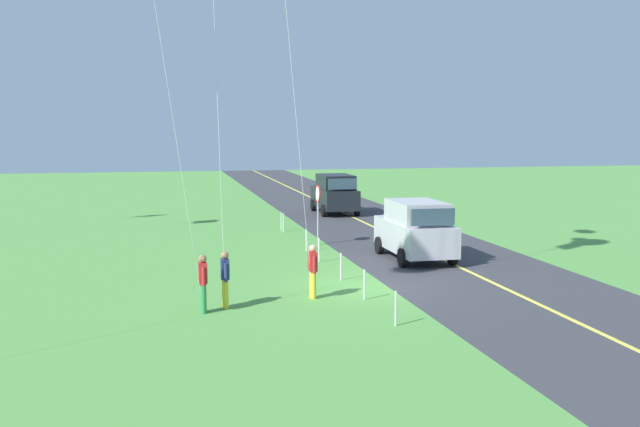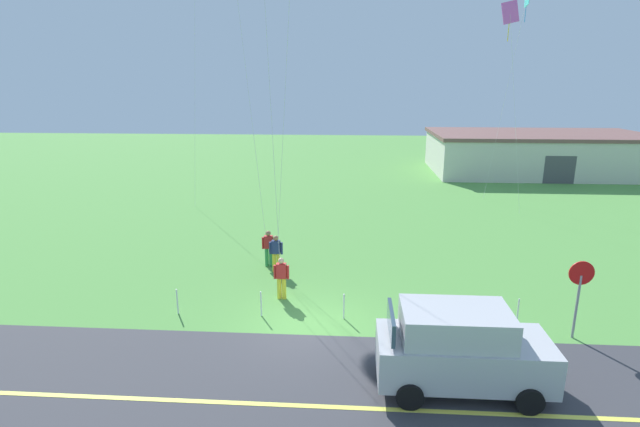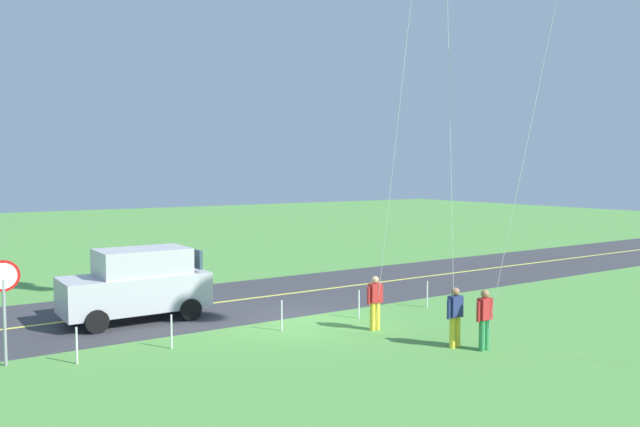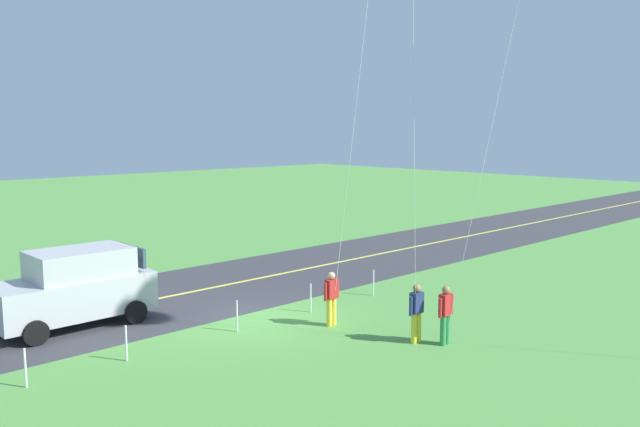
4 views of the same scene
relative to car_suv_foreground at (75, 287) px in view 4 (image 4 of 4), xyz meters
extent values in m
cube|color=#549342|center=(-4.19, 2.97, -1.20)|extent=(120.00, 120.00, 0.10)
cube|color=#38383D|center=(-4.19, -1.03, -1.15)|extent=(120.00, 7.00, 0.00)
cube|color=#E5E04C|center=(-4.19, -1.03, -1.15)|extent=(120.00, 0.16, 0.00)
cube|color=#B7B7BC|center=(0.08, 0.00, -0.26)|extent=(4.40, 1.90, 1.10)
cube|color=#B7B7BC|center=(-0.17, 0.00, 0.69)|extent=(2.73, 1.75, 0.80)
cube|color=#334756|center=(0.91, 0.00, 0.69)|extent=(0.10, 1.62, 0.64)
cube|color=#334756|center=(-1.79, 0.00, 0.69)|extent=(0.10, 1.62, 0.60)
cylinder|color=black|center=(1.51, 0.95, -0.81)|extent=(0.68, 0.22, 0.68)
cylinder|color=black|center=(1.51, -0.95, -0.81)|extent=(0.68, 0.22, 0.68)
cylinder|color=black|center=(-1.35, 0.95, -0.81)|extent=(0.68, 0.22, 0.68)
cylinder|color=black|center=(-1.35, -0.95, -0.81)|extent=(0.68, 0.22, 0.68)
cylinder|color=yellow|center=(-6.08, 7.72, -0.74)|extent=(0.16, 0.16, 0.82)
cylinder|color=yellow|center=(-5.90, 7.72, -0.74)|extent=(0.16, 0.16, 0.82)
cube|color=navy|center=(-5.99, 7.72, -0.05)|extent=(0.36, 0.22, 0.56)
cylinder|color=navy|center=(-6.23, 7.72, -0.10)|extent=(0.10, 0.10, 0.52)
cylinder|color=navy|center=(-5.75, 7.72, -0.10)|extent=(0.10, 0.10, 0.52)
sphere|color=#9E704C|center=(-5.99, 7.72, 0.34)|extent=(0.22, 0.22, 0.22)
cylinder|color=#338C4C|center=(-6.50, 8.36, -0.74)|extent=(0.16, 0.16, 0.82)
cylinder|color=#338C4C|center=(-6.32, 8.36, -0.74)|extent=(0.16, 0.16, 0.82)
cube|color=red|center=(-6.41, 8.36, -0.05)|extent=(0.36, 0.22, 0.56)
cylinder|color=red|center=(-6.65, 8.36, -0.10)|extent=(0.10, 0.10, 0.52)
cylinder|color=red|center=(-6.17, 8.36, -0.10)|extent=(0.10, 0.10, 0.52)
sphere|color=#9E704C|center=(-6.41, 8.36, 0.34)|extent=(0.22, 0.22, 0.22)
cylinder|color=yellow|center=(-5.47, 5.10, -0.74)|extent=(0.16, 0.16, 0.82)
cylinder|color=yellow|center=(-5.29, 5.10, -0.74)|extent=(0.16, 0.16, 0.82)
cube|color=red|center=(-5.38, 5.10, -0.05)|extent=(0.36, 0.22, 0.56)
cylinder|color=red|center=(-5.62, 5.10, -0.10)|extent=(0.10, 0.10, 0.52)
cylinder|color=red|center=(-5.14, 5.10, -0.10)|extent=(0.10, 0.10, 0.52)
sphere|color=#D8AD84|center=(-5.38, 5.10, 0.34)|extent=(0.22, 0.22, 0.22)
cylinder|color=silver|center=(-5.41, 7.88, 7.59)|extent=(1.17, 0.32, 17.50)
cylinder|color=silver|center=(-7.38, 9.52, 7.37)|extent=(1.96, 2.35, 17.05)
cylinder|color=silver|center=(-5.74, 5.82, 6.10)|extent=(0.74, 1.46, 14.52)
cylinder|color=silver|center=(-8.81, 3.67, -0.70)|extent=(0.05, 0.05, 0.90)
cylinder|color=silver|center=(-5.88, 3.67, -0.70)|extent=(0.05, 0.05, 0.90)
cylinder|color=silver|center=(-3.06, 3.67, -0.70)|extent=(0.05, 0.05, 0.90)
cylinder|color=silver|center=(0.30, 3.67, -0.70)|extent=(0.05, 0.05, 0.90)
cylinder|color=silver|center=(2.69, 3.67, -0.70)|extent=(0.05, 0.05, 0.90)
camera|label=1|loc=(-26.51, 9.55, 3.96)|focal=41.99mm
camera|label=2|loc=(-2.87, -11.38, 6.62)|focal=27.30mm
camera|label=3|loc=(6.31, 19.67, 3.55)|focal=36.15mm
camera|label=4|loc=(7.32, 18.03, 4.56)|focal=36.09mm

